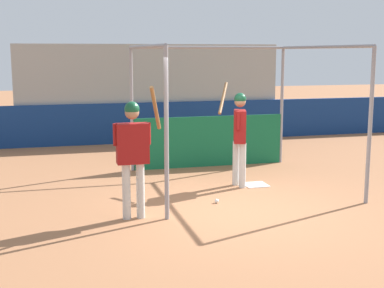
% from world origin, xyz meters
% --- Properties ---
extents(ground_plane, '(60.00, 60.00, 0.00)m').
position_xyz_m(ground_plane, '(0.00, 0.00, 0.00)').
color(ground_plane, '#9E6642').
extents(outfield_wall, '(24.00, 0.12, 1.15)m').
position_xyz_m(outfield_wall, '(0.00, 7.07, 0.57)').
color(outfield_wall, navy).
rests_on(outfield_wall, ground).
extents(bleacher_section, '(7.60, 3.20, 2.83)m').
position_xyz_m(bleacher_section, '(-0.00, 8.73, 1.41)').
color(bleacher_section, '#9E9E99').
rests_on(bleacher_section, ground).
extents(batting_cage, '(3.58, 3.67, 2.71)m').
position_xyz_m(batting_cage, '(0.63, 2.79, 1.18)').
color(batting_cage, gray).
rests_on(batting_cage, ground).
extents(home_plate, '(0.44, 0.44, 0.02)m').
position_xyz_m(home_plate, '(1.00, 1.55, 0.01)').
color(home_plate, white).
rests_on(home_plate, ground).
extents(player_batter, '(0.61, 0.96, 1.99)m').
position_xyz_m(player_batter, '(0.65, 1.56, 1.11)').
color(player_batter, silver).
rests_on(player_batter, ground).
extents(player_waiting, '(0.79, 0.50, 2.08)m').
position_xyz_m(player_waiting, '(-1.62, 0.05, 1.13)').
color(player_waiting, silver).
rests_on(player_waiting, ground).
extents(baseball, '(0.07, 0.07, 0.07)m').
position_xyz_m(baseball, '(-0.11, 0.54, 0.04)').
color(baseball, white).
rests_on(baseball, ground).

